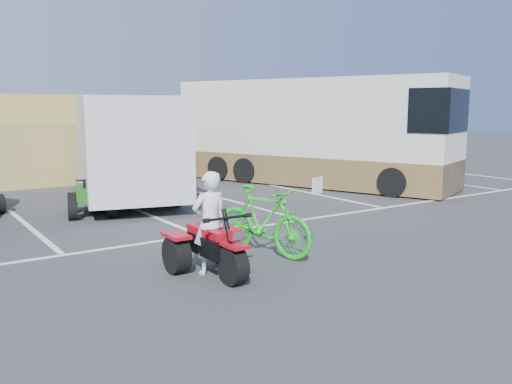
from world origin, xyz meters
TOP-DOWN VIEW (x-y plane):
  - ground at (0.00, 0.00)m, footprint 100.00×100.00m
  - parking_stripes at (0.87, 4.07)m, footprint 28.00×5.16m
  - grass_embankment at (0.00, 15.48)m, footprint 40.00×8.50m
  - red_trike_atv at (-1.06, -0.11)m, footprint 1.19×1.58m
  - rider at (-1.06, 0.04)m, footprint 0.59×0.39m
  - green_dirt_bike at (0.25, 0.48)m, footprint 1.15×2.11m
  - cargo_trailer at (0.38, 7.33)m, footprint 3.82×6.50m
  - rv_motorhome at (6.80, 7.04)m, footprint 5.76×9.80m
  - quad_atv_green at (-1.15, 5.73)m, footprint 1.43×1.69m

SIDE VIEW (x-z plane):
  - ground at x=0.00m, z-range 0.00..0.00m
  - red_trike_atv at x=-1.06m, z-range -0.51..0.51m
  - quad_atv_green at x=-1.15m, z-range -0.48..0.48m
  - parking_stripes at x=0.87m, z-range 0.00..0.01m
  - green_dirt_bike at x=0.25m, z-range 0.00..1.22m
  - rider at x=-1.06m, z-range 0.00..1.61m
  - grass_embankment at x=0.00m, z-range -0.13..2.97m
  - rv_motorhome at x=6.80m, z-range -0.23..3.22m
  - cargo_trailer at x=0.38m, z-range 0.12..2.96m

